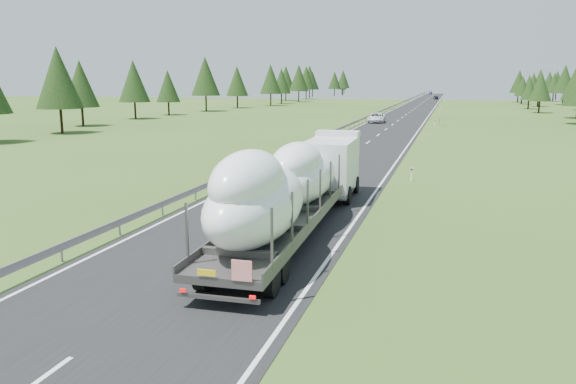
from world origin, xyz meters
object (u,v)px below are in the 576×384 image
(distant_car_dark, at_px, (436,97))
(distant_car_blue, at_px, (431,92))
(highway_sign, at_px, (440,114))
(distant_van, at_px, (377,118))
(boat_truck, at_px, (294,182))

(distant_car_dark, bearing_deg, distant_car_blue, 89.99)
(distant_car_dark, height_order, distant_car_blue, distant_car_blue)
(highway_sign, height_order, distant_van, highway_sign)
(distant_van, height_order, distant_car_dark, distant_van)
(boat_truck, xyz_separation_m, distant_van, (-5.28, 70.12, -1.60))
(distant_van, bearing_deg, highway_sign, -27.52)
(distant_van, xyz_separation_m, distant_car_dark, (6.02, 121.71, -0.09))
(highway_sign, bearing_deg, distant_car_blue, 92.54)
(highway_sign, xyz_separation_m, distant_van, (-10.23, 4.67, -1.00))
(highway_sign, distance_m, distant_car_blue, 210.78)
(highway_sign, bearing_deg, distant_car_dark, 91.91)
(distant_car_blue, bearing_deg, highway_sign, -86.99)
(distant_van, distance_m, distant_car_blue, 205.91)
(boat_truck, relative_size, distant_van, 3.57)
(distant_car_dark, distance_m, distant_car_blue, 84.35)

